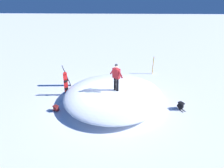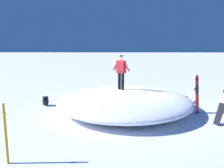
% 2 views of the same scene
% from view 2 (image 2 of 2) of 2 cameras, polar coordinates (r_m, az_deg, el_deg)
% --- Properties ---
extents(ground, '(240.00, 240.00, 0.00)m').
position_cam_2_polar(ground, '(10.58, 6.53, -6.12)').
color(ground, white).
extents(snow_mound, '(8.33, 8.39, 0.90)m').
position_cam_2_polar(snow_mound, '(9.97, 3.39, -4.37)').
color(snow_mound, white).
rests_on(snow_mound, ground).
extents(snowboarder_standing, '(0.81, 0.69, 1.62)m').
position_cam_2_polar(snowboarder_standing, '(10.07, 2.41, 3.89)').
color(snowboarder_standing, black).
rests_on(snowboarder_standing, snow_mound).
extents(snowboard_primary_upright, '(0.54, 0.42, 1.63)m').
position_cam_2_polar(snowboard_primary_upright, '(9.03, 27.18, -4.34)').
color(snowboard_primary_upright, black).
rests_on(snowboard_primary_upright, ground).
extents(snowboard_secondary_upright, '(0.30, 0.29, 1.69)m').
position_cam_2_polar(snowboard_secondary_upright, '(10.12, 21.41, -2.37)').
color(snowboard_secondary_upright, red).
rests_on(snowboard_secondary_upright, ground).
extents(backpack_near, '(0.55, 0.43, 0.34)m').
position_cam_2_polar(backpack_near, '(11.96, 18.41, -3.86)').
color(backpack_near, maroon).
rests_on(backpack_near, ground).
extents(backpack_far, '(0.45, 0.57, 0.45)m').
position_cam_2_polar(backpack_far, '(11.26, -17.06, -4.32)').
color(backpack_far, black).
rests_on(backpack_far, ground).
extents(trail_marker_pole, '(0.10, 0.10, 1.54)m').
position_cam_2_polar(trail_marker_pole, '(5.98, -26.18, -11.34)').
color(trail_marker_pole, orange).
rests_on(trail_marker_pole, ground).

